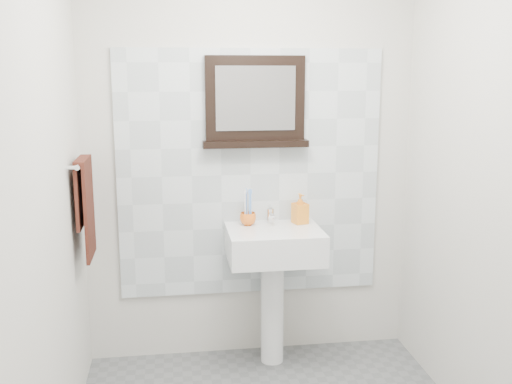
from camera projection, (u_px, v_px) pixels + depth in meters
The scene contains 12 objects.
back_wall at pixel (250, 158), 3.64m from camera, with size 2.00×0.01×2.50m, color silver.
front_wall at pixel (367, 282), 1.50m from camera, with size 2.00×0.01×2.50m, color silver.
left_wall at pixel (42, 201), 2.43m from camera, with size 0.01×2.20×2.50m, color silver.
right_wall at pixel (501, 188), 2.71m from camera, with size 0.01×2.20×2.50m, color silver.
splashback at pixel (250, 174), 3.64m from camera, with size 1.60×0.02×1.50m, color silver.
pedestal_sink at pixel (274, 259), 3.55m from camera, with size 0.55×0.44×0.96m.
toothbrush_cup at pixel (248, 219), 3.59m from camera, with size 0.10×0.10×0.08m, color orange.
toothbrushes at pixel (248, 205), 3.57m from camera, with size 0.05×0.04×0.21m.
soap_dispenser at pixel (300, 209), 3.62m from camera, with size 0.08×0.08×0.18m, color orange.
framed_mirror at pixel (255, 104), 3.53m from camera, with size 0.63×0.11×0.53m.
towel_bar at pixel (82, 162), 3.19m from camera, with size 0.07×0.40×0.03m.
hand_towel at pixel (85, 200), 3.23m from camera, with size 0.06×0.30×0.55m.
Camera 1 is at (-0.48, -2.47, 1.77)m, focal length 42.00 mm.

